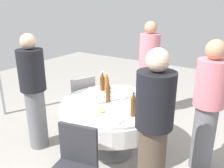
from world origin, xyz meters
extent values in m
plane|color=gray|center=(0.00, 0.00, 0.00)|extent=(10.00, 10.00, 0.00)
cylinder|color=white|center=(0.00, 0.00, 0.72)|extent=(1.32, 1.32, 0.04)
cylinder|color=white|center=(0.00, 0.00, 0.59)|extent=(1.35, 1.35, 0.22)
cylinder|color=slate|center=(0.00, 0.00, 0.24)|extent=(0.14, 0.14, 0.48)
cylinder|color=slate|center=(0.00, 0.00, 0.01)|extent=(0.56, 0.56, 0.03)
cylinder|color=#593314|center=(-0.41, 0.19, 0.85)|extent=(0.06, 0.06, 0.21)
cone|color=#593314|center=(-0.41, 0.19, 0.98)|extent=(0.06, 0.06, 0.06)
cylinder|color=black|center=(-0.41, 0.19, 1.02)|extent=(0.03, 0.03, 0.01)
cylinder|color=#8C5619|center=(0.25, -0.23, 0.85)|extent=(0.06, 0.06, 0.23)
cone|color=#8C5619|center=(0.25, -0.23, 1.00)|extent=(0.05, 0.05, 0.05)
cylinder|color=gold|center=(0.25, -0.23, 1.03)|extent=(0.03, 0.03, 0.01)
cylinder|color=#194728|center=(-0.59, 0.03, 0.86)|extent=(0.07, 0.07, 0.23)
cone|color=#194728|center=(-0.59, 0.03, 1.00)|extent=(0.06, 0.06, 0.06)
cylinder|color=black|center=(-0.59, 0.03, 1.04)|extent=(0.03, 0.03, 0.01)
cylinder|color=#593314|center=(0.05, 0.01, 0.84)|extent=(0.06, 0.06, 0.20)
cone|color=#593314|center=(0.05, 0.01, 0.98)|extent=(0.06, 0.06, 0.08)
cylinder|color=red|center=(0.05, 0.01, 1.03)|extent=(0.03, 0.03, 0.01)
cylinder|color=#593314|center=(0.36, -0.29, 0.84)|extent=(0.07, 0.07, 0.19)
cone|color=#593314|center=(0.36, -0.29, 0.97)|extent=(0.06, 0.06, 0.08)
cylinder|color=silver|center=(0.36, -0.29, 1.02)|extent=(0.03, 0.03, 0.01)
cylinder|color=white|center=(-0.07, -0.25, 0.74)|extent=(0.06, 0.06, 0.00)
cylinder|color=white|center=(-0.07, -0.25, 0.78)|extent=(0.01, 0.01, 0.08)
cylinder|color=white|center=(-0.07, -0.25, 0.86)|extent=(0.07, 0.07, 0.07)
cylinder|color=gold|center=(-0.07, -0.25, 0.84)|extent=(0.06, 0.06, 0.03)
cylinder|color=white|center=(0.13, 0.18, 0.74)|extent=(0.06, 0.06, 0.00)
cylinder|color=white|center=(0.13, 0.18, 0.78)|extent=(0.01, 0.01, 0.08)
cylinder|color=white|center=(0.13, 0.18, 0.86)|extent=(0.07, 0.07, 0.07)
cylinder|color=gold|center=(0.13, 0.18, 0.84)|extent=(0.06, 0.06, 0.03)
cylinder|color=white|center=(-0.06, -0.13, 0.74)|extent=(0.06, 0.06, 0.00)
cylinder|color=white|center=(-0.06, -0.13, 0.77)|extent=(0.01, 0.01, 0.06)
cylinder|color=white|center=(-0.06, -0.13, 0.84)|extent=(0.07, 0.07, 0.06)
cylinder|color=white|center=(-0.48, -0.09, 0.74)|extent=(0.06, 0.06, 0.00)
cylinder|color=white|center=(-0.48, -0.09, 0.78)|extent=(0.01, 0.01, 0.07)
cylinder|color=white|center=(-0.48, -0.09, 0.85)|extent=(0.07, 0.07, 0.07)
cylinder|color=gold|center=(-0.48, -0.09, 0.83)|extent=(0.06, 0.06, 0.03)
cylinder|color=white|center=(-0.42, 0.04, 0.74)|extent=(0.06, 0.06, 0.00)
cylinder|color=white|center=(-0.42, 0.04, 0.78)|extent=(0.01, 0.01, 0.07)
cylinder|color=white|center=(-0.42, 0.04, 0.84)|extent=(0.06, 0.06, 0.07)
cylinder|color=white|center=(0.35, 0.09, 0.75)|extent=(0.21, 0.21, 0.02)
cylinder|color=white|center=(-0.06, 0.33, 0.75)|extent=(0.25, 0.25, 0.02)
ellipsoid|color=#8C9E59|center=(-0.06, 0.33, 0.77)|extent=(0.11, 0.10, 0.02)
cylinder|color=white|center=(-0.13, -0.48, 0.75)|extent=(0.25, 0.25, 0.02)
ellipsoid|color=tan|center=(-0.13, -0.48, 0.77)|extent=(0.11, 0.10, 0.02)
cube|color=silver|center=(-0.29, -0.20, 0.74)|extent=(0.04, 0.18, 0.00)
cube|color=white|center=(-0.33, 0.39, 0.75)|extent=(0.13, 0.13, 0.02)
cylinder|color=#4C3F33|center=(0.10, -1.28, 0.46)|extent=(0.26, 0.26, 0.92)
cylinder|color=#D8727F|center=(0.10, -1.28, 1.19)|extent=(0.34, 0.34, 0.55)
sphere|color=tan|center=(0.10, -1.28, 1.57)|extent=(0.20, 0.20, 0.20)
cylinder|color=slate|center=(0.96, 0.45, 0.43)|extent=(0.26, 0.26, 0.85)
cylinder|color=black|center=(0.96, 0.45, 1.13)|extent=(0.34, 0.34, 0.54)
sphere|color=#D8AD8C|center=(0.96, 0.45, 1.50)|extent=(0.20, 0.20, 0.20)
cylinder|color=slate|center=(-1.09, -0.34, 0.42)|extent=(0.26, 0.26, 0.84)
cylinder|color=#D8727F|center=(-1.09, -0.34, 1.11)|extent=(0.34, 0.34, 0.54)
sphere|color=tan|center=(-1.09, -0.34, 1.48)|extent=(0.22, 0.22, 0.22)
cylinder|color=#4C3F33|center=(-0.82, 0.56, 0.46)|extent=(0.26, 0.26, 0.91)
cylinder|color=black|center=(-0.82, 0.56, 1.16)|extent=(0.34, 0.34, 0.50)
sphere|color=beige|center=(-0.82, 0.56, 1.52)|extent=(0.20, 0.20, 0.20)
cube|color=#99999E|center=(0.88, -0.34, 0.45)|extent=(0.52, 0.52, 0.04)
cube|color=#99999E|center=(0.71, -0.27, 0.66)|extent=(0.18, 0.39, 0.42)
cylinder|color=gray|center=(0.98, -0.56, 0.21)|extent=(0.03, 0.03, 0.43)
cylinder|color=gray|center=(1.10, -0.24, 0.21)|extent=(0.03, 0.03, 0.43)
cylinder|color=gray|center=(0.66, -0.44, 0.21)|extent=(0.03, 0.03, 0.43)
cylinder|color=gray|center=(0.78, -0.12, 0.21)|extent=(0.03, 0.03, 0.43)
cube|color=#2D2D33|center=(-0.20, 0.88, 0.66)|extent=(0.40, 0.13, 0.42)
camera|label=1|loc=(-1.55, 2.32, 1.96)|focal=37.92mm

